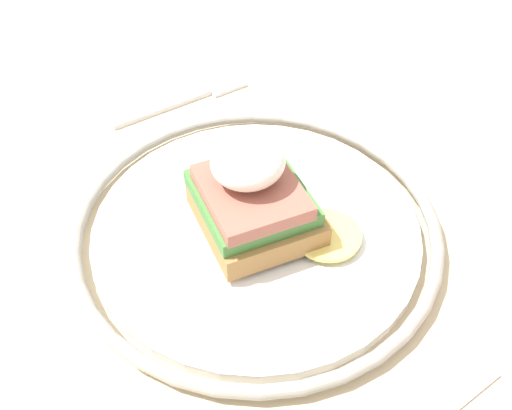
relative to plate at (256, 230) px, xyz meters
name	(u,v)px	position (x,y,z in m)	size (l,w,h in m)	color
dining_table	(201,359)	(0.01, -0.06, -0.13)	(1.14, 0.67, 0.74)	#C6B28E
plate	(256,230)	(0.00, 0.00, 0.00)	(0.28, 0.28, 0.02)	white
sandwich	(254,196)	(0.00, 0.00, 0.04)	(0.10, 0.11, 0.08)	#9E703D
fork	(187,99)	(-0.18, 0.01, -0.01)	(0.04, 0.14, 0.00)	silver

